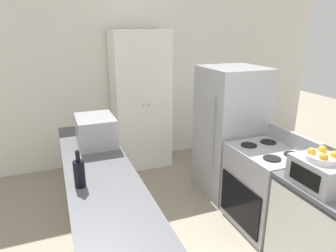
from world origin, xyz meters
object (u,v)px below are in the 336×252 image
(microwave, at_px, (96,131))
(fruit_bowl, at_px, (322,156))
(pantry_cabinet, at_px, (141,101))
(toaster_oven, at_px, (319,173))
(wine_bottle, at_px, (79,173))
(refrigerator, at_px, (230,132))
(stove, at_px, (266,187))

(microwave, xyz_separation_m, fruit_bowl, (1.50, -1.58, 0.11))
(pantry_cabinet, bearing_deg, toaster_oven, -76.64)
(fruit_bowl, bearing_deg, wine_bottle, 158.46)
(pantry_cabinet, xyz_separation_m, fruit_bowl, (0.65, -2.76, 0.11))
(refrigerator, bearing_deg, fruit_bowl, -96.80)
(microwave, xyz_separation_m, wine_bottle, (-0.26, -0.88, -0.04))
(microwave, bearing_deg, toaster_oven, -46.21)
(pantry_cabinet, relative_size, microwave, 4.15)
(pantry_cabinet, distance_m, refrigerator, 1.49)
(stove, height_order, refrigerator, refrigerator)
(pantry_cabinet, xyz_separation_m, wine_bottle, (-1.11, -2.07, -0.03))
(pantry_cabinet, height_order, stove, pantry_cabinet)
(stove, height_order, microwave, microwave)
(toaster_oven, xyz_separation_m, fruit_bowl, (-0.01, -0.01, 0.15))
(microwave, bearing_deg, stove, -26.71)
(toaster_oven, distance_m, fruit_bowl, 0.15)
(stove, distance_m, wine_bottle, 1.99)
(stove, bearing_deg, wine_bottle, -178.39)
(refrigerator, height_order, fruit_bowl, refrigerator)
(pantry_cabinet, xyz_separation_m, toaster_oven, (0.65, -2.75, -0.04))
(refrigerator, bearing_deg, stove, -92.52)
(pantry_cabinet, distance_m, microwave, 1.46)
(refrigerator, relative_size, fruit_bowl, 6.76)
(wine_bottle, bearing_deg, toaster_oven, -21.24)
(stove, relative_size, refrigerator, 0.63)
(stove, height_order, fruit_bowl, fruit_bowl)
(stove, bearing_deg, microwave, 153.29)
(microwave, relative_size, wine_bottle, 1.64)
(refrigerator, bearing_deg, pantry_cabinet, 124.41)
(pantry_cabinet, height_order, toaster_oven, pantry_cabinet)
(fruit_bowl, bearing_deg, refrigerator, 83.20)
(refrigerator, distance_m, fruit_bowl, 1.59)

